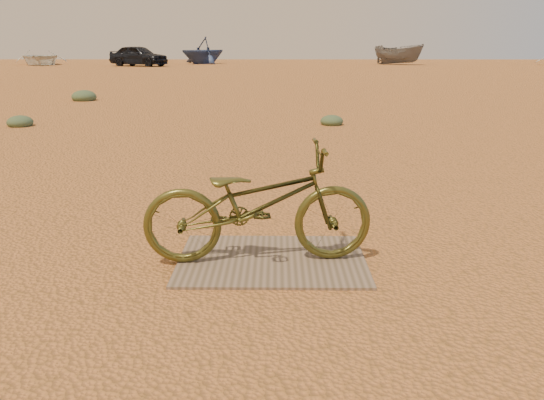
{
  "coord_description": "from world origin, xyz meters",
  "views": [
    {
      "loc": [
        0.32,
        -3.9,
        1.69
      ],
      "look_at": [
        0.28,
        0.1,
        0.52
      ],
      "focal_mm": 35.0,
      "sensor_mm": 36.0,
      "label": 1
    }
  ],
  "objects_px": {
    "bicycle": "(258,204)",
    "car": "(138,56)",
    "plywood_board": "(272,260)",
    "boat_near_left": "(40,57)",
    "boat_far_left": "(203,50)",
    "boat_mid_right": "(398,54)"
  },
  "relations": [
    {
      "from": "bicycle",
      "to": "car",
      "type": "relative_size",
      "value": 0.38
    },
    {
      "from": "plywood_board",
      "to": "boat_near_left",
      "type": "xyz_separation_m",
      "value": [
        -20.21,
        42.43,
        0.61
      ]
    },
    {
      "from": "bicycle",
      "to": "car",
      "type": "height_order",
      "value": "car"
    },
    {
      "from": "plywood_board",
      "to": "bicycle",
      "type": "distance_m",
      "value": 0.5
    },
    {
      "from": "boat_near_left",
      "to": "boat_far_left",
      "type": "xyz_separation_m",
      "value": [
        13.58,
        2.72,
        0.56
      ]
    },
    {
      "from": "bicycle",
      "to": "boat_mid_right",
      "type": "xyz_separation_m",
      "value": [
        10.56,
        43.35,
        0.37
      ]
    },
    {
      "from": "boat_far_left",
      "to": "boat_mid_right",
      "type": "xyz_separation_m",
      "value": [
        17.07,
        -1.82,
        -0.31
      ]
    },
    {
      "from": "boat_far_left",
      "to": "bicycle",
      "type": "bearing_deg",
      "value": -36.62
    },
    {
      "from": "plywood_board",
      "to": "car",
      "type": "xyz_separation_m",
      "value": [
        -11.08,
        39.77,
        0.8
      ]
    },
    {
      "from": "boat_near_left",
      "to": "boat_far_left",
      "type": "relative_size",
      "value": 1.33
    },
    {
      "from": "car",
      "to": "boat_near_left",
      "type": "relative_size",
      "value": 0.8
    },
    {
      "from": "plywood_board",
      "to": "car",
      "type": "distance_m",
      "value": 41.29
    },
    {
      "from": "plywood_board",
      "to": "boat_mid_right",
      "type": "xyz_separation_m",
      "value": [
        10.45,
        43.33,
        0.85
      ]
    },
    {
      "from": "boat_mid_right",
      "to": "boat_near_left",
      "type": "bearing_deg",
      "value": 127.16
    },
    {
      "from": "car",
      "to": "plywood_board",
      "type": "bearing_deg",
      "value": -140.83
    },
    {
      "from": "boat_near_left",
      "to": "boat_mid_right",
      "type": "xyz_separation_m",
      "value": [
        30.65,
        0.91,
        0.24
      ]
    },
    {
      "from": "bicycle",
      "to": "boat_far_left",
      "type": "relative_size",
      "value": 0.4
    },
    {
      "from": "bicycle",
      "to": "plywood_board",
      "type": "bearing_deg",
      "value": -84.58
    },
    {
      "from": "plywood_board",
      "to": "boat_far_left",
      "type": "xyz_separation_m",
      "value": [
        -6.63,
        45.15,
        1.16
      ]
    },
    {
      "from": "car",
      "to": "boat_mid_right",
      "type": "xyz_separation_m",
      "value": [
        21.53,
        3.57,
        0.05
      ]
    },
    {
      "from": "bicycle",
      "to": "boat_near_left",
      "type": "relative_size",
      "value": 0.3
    },
    {
      "from": "plywood_board",
      "to": "bicycle",
      "type": "bearing_deg",
      "value": -169.97
    }
  ]
}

